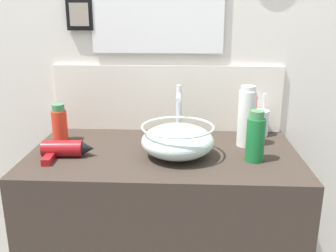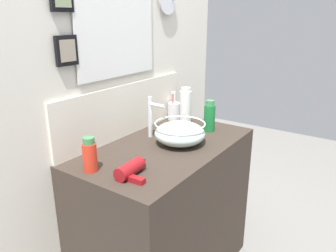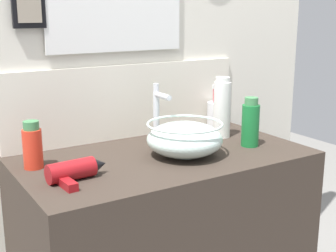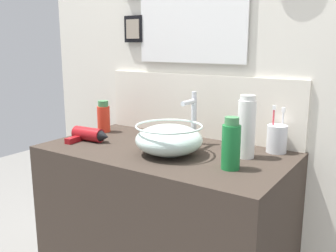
% 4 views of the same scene
% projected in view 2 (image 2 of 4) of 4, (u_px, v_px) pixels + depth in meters
% --- Properties ---
extents(vanity_counter, '(1.00, 0.55, 0.83)m').
position_uv_depth(vanity_counter, '(166.00, 214.00, 1.82)').
color(vanity_counter, '#382D26').
rests_on(vanity_counter, ground).
extents(back_panel, '(1.83, 0.10, 2.55)m').
position_uv_depth(back_panel, '(118.00, 55.00, 1.71)').
color(back_panel, silver).
rests_on(back_panel, ground).
extents(glass_bowl_sink, '(0.26, 0.26, 0.12)m').
position_uv_depth(glass_bowl_sink, '(180.00, 133.00, 1.69)').
color(glass_bowl_sink, silver).
rests_on(glass_bowl_sink, vanity_counter).
extents(faucet, '(0.02, 0.10, 0.23)m').
position_uv_depth(faucet, '(152.00, 115.00, 1.76)').
color(faucet, silver).
rests_on(faucet, vanity_counter).
extents(hair_drier, '(0.19, 0.13, 0.06)m').
position_uv_depth(hair_drier, '(133.00, 168.00, 1.37)').
color(hair_drier, maroon).
rests_on(hair_drier, vanity_counter).
extents(toothbrush_cup, '(0.08, 0.08, 0.19)m').
position_uv_depth(toothbrush_cup, '(174.00, 111.00, 2.09)').
color(toothbrush_cup, silver).
rests_on(toothbrush_cup, vanity_counter).
extents(soap_dispenser, '(0.07, 0.07, 0.24)m').
position_uv_depth(soap_dispenser, '(186.00, 108.00, 1.94)').
color(soap_dispenser, white).
rests_on(soap_dispenser, vanity_counter).
extents(spray_bottle, '(0.06, 0.06, 0.18)m').
position_uv_depth(spray_bottle, '(209.00, 117.00, 1.87)').
color(spray_bottle, '#197233').
rests_on(spray_bottle, vanity_counter).
extents(lotion_bottle, '(0.06, 0.06, 0.15)m').
position_uv_depth(lotion_bottle, '(90.00, 155.00, 1.39)').
color(lotion_bottle, red).
rests_on(lotion_bottle, vanity_counter).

